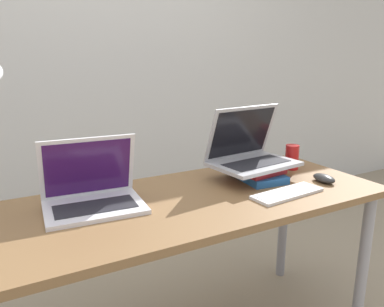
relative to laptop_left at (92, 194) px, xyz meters
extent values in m
cube|color=silver|center=(0.32, 1.29, 0.58)|extent=(8.00, 0.05, 2.70)
cube|color=brown|center=(0.32, -0.09, -0.07)|extent=(1.70, 0.65, 0.03)
cylinder|color=gray|center=(1.11, -0.36, -0.42)|extent=(0.05, 0.05, 0.68)
cylinder|color=gray|center=(1.11, 0.17, -0.42)|extent=(0.05, 0.05, 0.68)
cube|color=silver|center=(0.00, -0.03, -0.04)|extent=(0.37, 0.28, 0.02)
cube|color=#232328|center=(0.00, -0.04, -0.03)|extent=(0.30, 0.15, 0.00)
cube|color=silver|center=(0.00, 0.06, 0.09)|extent=(0.36, 0.11, 0.24)
cube|color=#381451|center=(0.00, 0.06, 0.08)|extent=(0.32, 0.09, 0.21)
cube|color=#235693|center=(0.75, -0.02, -0.04)|extent=(0.20, 0.28, 0.03)
cube|color=maroon|center=(0.74, -0.01, 0.00)|extent=(0.21, 0.24, 0.03)
cube|color=#B2B2B7|center=(0.72, -0.03, 0.02)|extent=(0.40, 0.30, 0.02)
cube|color=#232328|center=(0.73, -0.04, 0.03)|extent=(0.32, 0.17, 0.00)
cube|color=#B2B2B7|center=(0.71, 0.06, 0.15)|extent=(0.38, 0.13, 0.25)
cube|color=black|center=(0.71, 0.06, 0.15)|extent=(0.34, 0.11, 0.22)
cube|color=white|center=(0.72, -0.25, -0.05)|extent=(0.33, 0.13, 0.01)
cube|color=silver|center=(0.72, -0.25, -0.04)|extent=(0.30, 0.11, 0.00)
ellipsoid|color=#2D2D2D|center=(0.97, -0.21, -0.03)|extent=(0.06, 0.11, 0.04)
cylinder|color=red|center=(0.99, 0.01, 0.01)|extent=(0.07, 0.07, 0.12)
camera|label=1|loc=(-0.30, -1.32, 0.49)|focal=35.00mm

